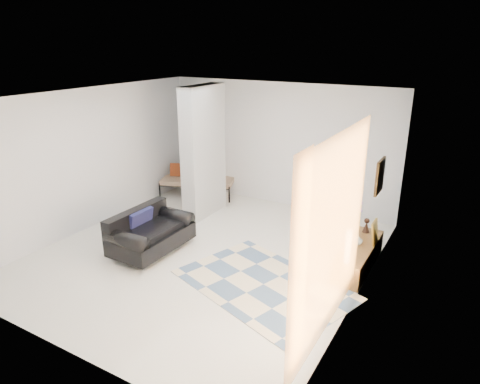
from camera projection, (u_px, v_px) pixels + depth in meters
The scene contains 17 objects.
floor at pixel (206, 253), 7.75m from camera, with size 6.00×6.00×0.00m, color silver.
ceiling at pixel (201, 97), 6.81m from camera, with size 6.00×6.00×0.00m, color white.
wall_back at pixel (278, 145), 9.73m from camera, with size 6.00×6.00×0.00m, color silver.
wall_front at pixel (53, 251), 4.84m from camera, with size 6.00×6.00×0.00m, color silver.
wall_left at pixel (90, 159), 8.58m from camera, with size 6.00×6.00×0.00m, color silver.
wall_right at pixel (365, 210), 5.99m from camera, with size 6.00×6.00×0.00m, color silver.
partition_column at pixel (204, 152), 9.11m from camera, with size 0.35×1.20×2.80m, color #A3A7AA.
hallway_door at pixel (202, 150), 10.82m from camera, with size 0.85×0.06×2.04m, color silver.
curtain at pixel (334, 237), 5.07m from camera, with size 2.55×2.55×0.00m, color #FAA442.
wall_art at pixel (380, 176), 6.66m from camera, with size 0.04×0.45×0.55m, color #32210D.
media_console at pixel (359, 256), 7.24m from camera, with size 0.45×1.61×0.80m.
loveseat at pixel (149, 232), 7.76m from camera, with size 0.91×1.54×0.76m.
daybed at pixel (197, 179), 10.54m from camera, with size 1.90×1.31×0.77m.
area_rug at pixel (264, 285), 6.75m from camera, with size 2.64×1.76×0.01m, color beige.
cylinder_lamp at pixel (348, 247), 6.53m from camera, with size 0.10×0.10×0.54m, color beige.
bronze_figurine at pixel (366, 225), 7.63m from camera, with size 0.13×0.13×0.26m, color #301E15, non-canonical shape.
vase at pixel (358, 239), 7.19m from camera, with size 0.17×0.17×0.18m, color silver.
Camera 1 is at (4.00, -5.69, 3.65)m, focal length 32.00 mm.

